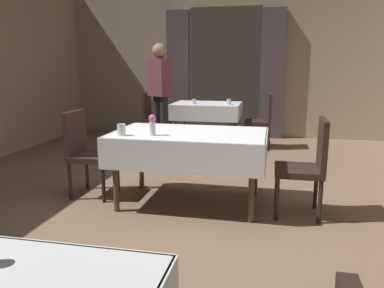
{
  "coord_description": "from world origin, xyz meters",
  "views": [
    {
      "loc": [
        0.96,
        -3.51,
        1.42
      ],
      "look_at": [
        0.13,
        0.41,
        0.58
      ],
      "focal_mm": 35.88,
      "sensor_mm": 36.0,
      "label": 1
    }
  ],
  "objects_px": {
    "dining_table_mid": "(189,141)",
    "person_waiter_by_doorway": "(160,91)",
    "dining_table_far": "(207,109)",
    "chair_far_left": "(153,115)",
    "glass_mid_b": "(121,130)",
    "flower_vase_mid": "(152,124)",
    "chair_mid_right": "(308,163)",
    "chair_mid_left": "(86,149)",
    "chair_far_right": "(263,118)",
    "glass_far_b": "(229,102)",
    "glass_far_a": "(194,101)"
  },
  "relations": [
    {
      "from": "dining_table_far",
      "to": "chair_far_right",
      "type": "height_order",
      "value": "chair_far_right"
    },
    {
      "from": "chair_far_left",
      "to": "glass_mid_b",
      "type": "xyz_separation_m",
      "value": [
        0.7,
        -3.17,
        0.29
      ]
    },
    {
      "from": "chair_mid_left",
      "to": "chair_far_right",
      "type": "height_order",
      "value": "same"
    },
    {
      "from": "chair_far_left",
      "to": "chair_mid_right",
      "type": "bearing_deg",
      "value": -50.1
    },
    {
      "from": "chair_far_left",
      "to": "glass_mid_b",
      "type": "distance_m",
      "value": 3.26
    },
    {
      "from": "dining_table_mid",
      "to": "chair_mid_left",
      "type": "height_order",
      "value": "chair_mid_left"
    },
    {
      "from": "dining_table_mid",
      "to": "person_waiter_by_doorway",
      "type": "distance_m",
      "value": 2.08
    },
    {
      "from": "chair_mid_left",
      "to": "person_waiter_by_doorway",
      "type": "bearing_deg",
      "value": 80.73
    },
    {
      "from": "chair_mid_left",
      "to": "flower_vase_mid",
      "type": "distance_m",
      "value": 0.95
    },
    {
      "from": "glass_far_b",
      "to": "chair_far_right",
      "type": "bearing_deg",
      "value": 19.22
    },
    {
      "from": "chair_far_left",
      "to": "person_waiter_by_doorway",
      "type": "relative_size",
      "value": 0.54
    },
    {
      "from": "flower_vase_mid",
      "to": "person_waiter_by_doorway",
      "type": "distance_m",
      "value": 2.18
    },
    {
      "from": "chair_mid_left",
      "to": "glass_far_b",
      "type": "height_order",
      "value": "chair_mid_left"
    },
    {
      "from": "dining_table_far",
      "to": "chair_mid_left",
      "type": "bearing_deg",
      "value": -106.21
    },
    {
      "from": "dining_table_mid",
      "to": "glass_far_b",
      "type": "height_order",
      "value": "glass_far_b"
    },
    {
      "from": "dining_table_mid",
      "to": "chair_far_right",
      "type": "distance_m",
      "value": 2.99
    },
    {
      "from": "dining_table_mid",
      "to": "person_waiter_by_doorway",
      "type": "height_order",
      "value": "person_waiter_by_doorway"
    },
    {
      "from": "dining_table_mid",
      "to": "glass_far_b",
      "type": "bearing_deg",
      "value": 88.24
    },
    {
      "from": "chair_far_left",
      "to": "glass_mid_b",
      "type": "relative_size",
      "value": 8.29
    },
    {
      "from": "flower_vase_mid",
      "to": "glass_far_b",
      "type": "relative_size",
      "value": 2.1
    },
    {
      "from": "chair_far_right",
      "to": "flower_vase_mid",
      "type": "distance_m",
      "value": 3.32
    },
    {
      "from": "chair_mid_left",
      "to": "chair_far_right",
      "type": "distance_m",
      "value": 3.41
    },
    {
      "from": "chair_mid_right",
      "to": "chair_far_left",
      "type": "distance_m",
      "value": 3.82
    },
    {
      "from": "chair_mid_left",
      "to": "chair_mid_right",
      "type": "height_order",
      "value": "same"
    },
    {
      "from": "chair_far_right",
      "to": "glass_far_a",
      "type": "height_order",
      "value": "chair_far_right"
    },
    {
      "from": "chair_far_left",
      "to": "person_waiter_by_doorway",
      "type": "xyz_separation_m",
      "value": [
        0.44,
        -0.99,
        0.51
      ]
    },
    {
      "from": "dining_table_far",
      "to": "person_waiter_by_doorway",
      "type": "height_order",
      "value": "person_waiter_by_doorway"
    },
    {
      "from": "dining_table_far",
      "to": "glass_far_b",
      "type": "distance_m",
      "value": 0.46
    },
    {
      "from": "dining_table_mid",
      "to": "dining_table_far",
      "type": "xyz_separation_m",
      "value": [
        -0.32,
        2.89,
        -0.01
      ]
    },
    {
      "from": "chair_far_right",
      "to": "chair_far_left",
      "type": "bearing_deg",
      "value": -178.17
    },
    {
      "from": "chair_far_left",
      "to": "glass_mid_b",
      "type": "height_order",
      "value": "chair_far_left"
    },
    {
      "from": "chair_far_right",
      "to": "glass_far_a",
      "type": "distance_m",
      "value": 1.21
    },
    {
      "from": "flower_vase_mid",
      "to": "glass_mid_b",
      "type": "xyz_separation_m",
      "value": [
        -0.29,
        -0.07,
        -0.05
      ]
    },
    {
      "from": "flower_vase_mid",
      "to": "glass_far_b",
      "type": "height_order",
      "value": "flower_vase_mid"
    },
    {
      "from": "chair_far_right",
      "to": "person_waiter_by_doorway",
      "type": "relative_size",
      "value": 0.54
    },
    {
      "from": "dining_table_far",
      "to": "person_waiter_by_doorway",
      "type": "xyz_separation_m",
      "value": [
        -0.53,
        -1.02,
        0.38
      ]
    },
    {
      "from": "glass_far_b",
      "to": "person_waiter_by_doorway",
      "type": "distance_m",
      "value": 1.29
    },
    {
      "from": "flower_vase_mid",
      "to": "chair_mid_right",
      "type": "bearing_deg",
      "value": 6.52
    },
    {
      "from": "dining_table_far",
      "to": "person_waiter_by_doorway",
      "type": "relative_size",
      "value": 0.68
    },
    {
      "from": "person_waiter_by_doorway",
      "to": "chair_mid_left",
      "type": "bearing_deg",
      "value": -99.27
    },
    {
      "from": "chair_mid_left",
      "to": "chair_mid_right",
      "type": "xyz_separation_m",
      "value": [
        2.31,
        -0.1,
        0.0
      ]
    },
    {
      "from": "chair_far_left",
      "to": "flower_vase_mid",
      "type": "distance_m",
      "value": 3.27
    },
    {
      "from": "flower_vase_mid",
      "to": "glass_far_a",
      "type": "relative_size",
      "value": 2.36
    },
    {
      "from": "dining_table_mid",
      "to": "chair_far_left",
      "type": "relative_size",
      "value": 1.66
    },
    {
      "from": "dining_table_mid",
      "to": "glass_far_a",
      "type": "xyz_separation_m",
      "value": [
        -0.51,
        2.71,
        0.14
      ]
    },
    {
      "from": "glass_far_a",
      "to": "person_waiter_by_doorway",
      "type": "bearing_deg",
      "value": -112.12
    },
    {
      "from": "flower_vase_mid",
      "to": "person_waiter_by_doorway",
      "type": "xyz_separation_m",
      "value": [
        -0.55,
        2.11,
        0.17
      ]
    },
    {
      "from": "glass_mid_b",
      "to": "glass_far_b",
      "type": "xyz_separation_m",
      "value": [
        0.68,
        3.03,
        -0.01
      ]
    },
    {
      "from": "dining_table_far",
      "to": "glass_mid_b",
      "type": "height_order",
      "value": "glass_mid_b"
    },
    {
      "from": "dining_table_far",
      "to": "person_waiter_by_doorway",
      "type": "bearing_deg",
      "value": -117.43
    }
  ]
}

